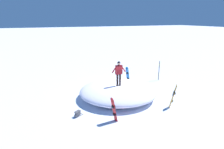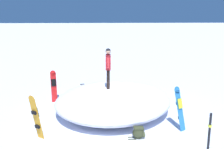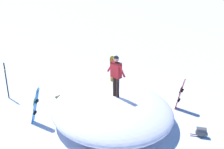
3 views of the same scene
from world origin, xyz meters
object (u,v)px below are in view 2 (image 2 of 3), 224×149
(snowboard_secondary_upright, at_px, (54,86))
(snowboard_tertiary_upright, at_px, (180,108))
(backpack_near, at_px, (83,87))
(trail_marker_pole, at_px, (208,146))
(backpack_far, at_px, (139,133))
(snowboard_primary_upright, at_px, (36,117))
(snowboarder_standing, at_px, (108,64))

(snowboard_secondary_upright, relative_size, snowboard_tertiary_upright, 0.95)
(snowboard_secondary_upright, xyz_separation_m, backpack_near, (1.79, -1.39, -0.62))
(trail_marker_pole, bearing_deg, backpack_near, 22.44)
(snowboard_tertiary_upright, xyz_separation_m, trail_marker_pole, (-3.22, 0.29, 0.14))
(backpack_near, distance_m, backpack_far, 6.58)
(snowboard_primary_upright, height_order, trail_marker_pole, trail_marker_pole)
(backpack_near, height_order, backpack_far, backpack_far)
(snowboard_secondary_upright, relative_size, trail_marker_pole, 0.83)
(snowboarder_standing, bearing_deg, snowboard_primary_upright, 135.91)
(snowboard_tertiary_upright, bearing_deg, trail_marker_pole, 174.84)
(snowboard_tertiary_upright, bearing_deg, snowboard_secondary_upright, 55.03)
(snowboard_primary_upright, bearing_deg, snowboard_secondary_upright, 0.40)
(snowboard_primary_upright, relative_size, snowboard_tertiary_upright, 1.02)
(snowboarder_standing, bearing_deg, backpack_far, -161.83)
(snowboarder_standing, distance_m, snowboard_primary_upright, 4.01)
(snowboard_primary_upright, height_order, backpack_far, snowboard_primary_upright)
(snowboarder_standing, relative_size, snowboard_tertiary_upright, 1.09)
(snowboard_secondary_upright, distance_m, snowboard_tertiary_upright, 6.43)
(snowboard_secondary_upright, distance_m, backpack_near, 2.35)
(snowboard_tertiary_upright, height_order, trail_marker_pole, trail_marker_pole)
(snowboard_secondary_upright, bearing_deg, trail_marker_pole, -144.20)
(snowboard_primary_upright, distance_m, backpack_far, 3.64)
(backpack_far, bearing_deg, snowboard_secondary_upright, 39.29)
(snowboard_tertiary_upright, xyz_separation_m, backpack_far, (-0.72, 1.67, -0.63))
(backpack_near, relative_size, trail_marker_pole, 0.34)
(snowboard_tertiary_upright, height_order, backpack_near, snowboard_tertiary_upright)
(snowboard_secondary_upright, xyz_separation_m, trail_marker_pole, (-6.91, -4.98, 0.19))
(trail_marker_pole, bearing_deg, backpack_far, 28.83)
(snowboard_secondary_upright, height_order, snowboard_tertiary_upright, snowboard_tertiary_upright)
(snowboard_tertiary_upright, distance_m, backpack_near, 6.74)
(snowboard_primary_upright, height_order, snowboard_secondary_upright, snowboard_primary_upright)
(snowboard_secondary_upright, height_order, trail_marker_pole, trail_marker_pole)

